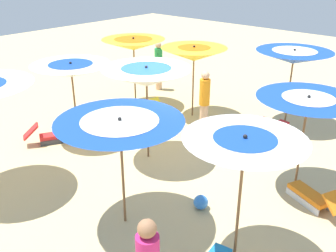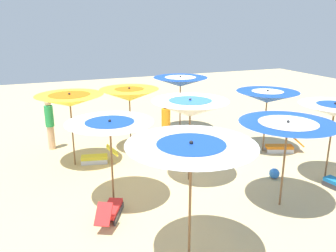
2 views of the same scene
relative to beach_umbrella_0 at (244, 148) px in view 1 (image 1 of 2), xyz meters
The scene contains 16 objects.
ground 4.47m from the beach_umbrella_0, 121.65° to the right, with size 37.24×37.24×0.04m, color #D1B57F.
beach_umbrella_0 is the anchor object (origin of this frame).
beach_umbrella_1 2.70m from the beach_umbrella_0, behind, with size 2.11×2.11×2.20m.
beach_umbrella_2 6.23m from the beach_umbrella_0, 161.48° to the right, with size 2.19×2.19×2.33m.
beach_umbrella_3 2.21m from the beach_umbrella_0, 73.32° to the right, with size 2.29×2.29×2.21m.
beach_umbrella_4 3.93m from the beach_umbrella_0, 112.99° to the right, with size 2.12×2.12×2.42m.
beach_umbrella_5 6.36m from the beach_umbrella_0, 134.77° to the right, with size 2.03×2.03×2.28m.
beach_umbrella_7 6.05m from the beach_umbrella_0, 99.85° to the right, with size 2.11×2.11×2.20m.
beach_umbrella_8 7.62m from the beach_umbrella_0, 120.66° to the right, with size 2.06×2.06×2.35m.
lounger_0 7.21m from the beach_umbrella_0, 122.94° to the right, with size 0.62×1.24×0.57m.
lounger_1 6.49m from the beach_umbrella_0, 92.97° to the right, with size 1.29×0.91×0.61m.
lounger_2 3.03m from the beach_umbrella_0, behind, with size 0.83×1.33×0.55m.
lounger_3 5.69m from the beach_umbrella_0, 159.34° to the right, with size 1.20×0.48×0.59m.
beachgoer_1 5.20m from the beach_umbrella_0, 136.73° to the right, with size 0.30×0.30×1.84m.
beachgoer_2 9.17m from the beach_umbrella_0, 128.50° to the right, with size 0.30×0.30×1.83m.
beach_ball 2.42m from the beach_umbrella_0, 118.28° to the right, with size 0.30×0.30×0.30m, color #337FE5.
Camera 1 is at (6.67, 5.93, 4.78)m, focal length 40.84 mm.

